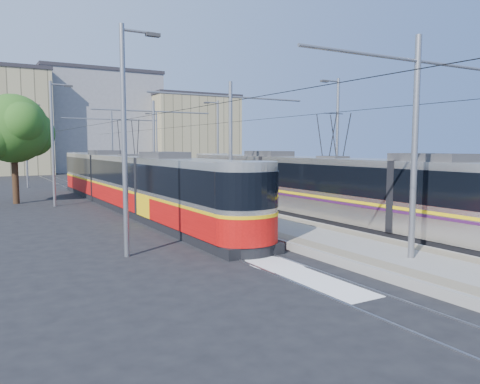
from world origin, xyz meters
TOP-DOWN VIEW (x-y plane):
  - ground at (0.00, 0.00)m, footprint 160.00×160.00m
  - platform at (0.00, 17.00)m, footprint 4.00×50.00m
  - tactile_strip_left at (-1.45, 17.00)m, footprint 0.70×50.00m
  - tactile_strip_right at (1.45, 17.00)m, footprint 0.70×50.00m
  - rails at (0.00, 17.00)m, footprint 8.71×70.00m
  - track_arrow at (-3.60, -3.00)m, footprint 1.20×5.00m
  - tram_left at (-3.60, 14.52)m, footprint 2.43×30.36m
  - tram_right at (3.60, 3.94)m, footprint 2.43×28.97m
  - catenary at (0.00, 14.15)m, footprint 9.20×70.00m
  - street_lamps at (-0.00, 21.00)m, footprint 15.18×38.22m
  - shelter at (-0.03, 16.43)m, footprint 0.89×1.07m
  - tree at (-9.23, 21.10)m, footprint 5.07×4.69m
  - building_centre at (6.00, 64.00)m, footprint 18.36×14.28m
  - building_right at (20.00, 58.00)m, footprint 14.28×10.20m

SIDE VIEW (x-z plane):
  - ground at x=0.00m, z-range 0.00..0.00m
  - track_arrow at x=-3.60m, z-range 0.00..0.01m
  - rails at x=0.00m, z-range 0.00..0.03m
  - platform at x=0.00m, z-range 0.00..0.30m
  - tactile_strip_left at x=-1.45m, z-range 0.30..0.31m
  - tactile_strip_right at x=1.45m, z-range 0.30..0.31m
  - shelter at x=-0.03m, z-range 0.35..2.39m
  - tram_left at x=-3.60m, z-range -1.04..4.46m
  - tram_right at x=3.60m, z-range -0.89..4.61m
  - street_lamps at x=0.00m, z-range 0.18..8.18m
  - catenary at x=0.00m, z-range 1.02..8.02m
  - tree at x=-9.23m, z-range 1.30..8.67m
  - building_right at x=20.00m, z-range 0.01..12.35m
  - building_centre at x=6.00m, z-range 0.01..15.71m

